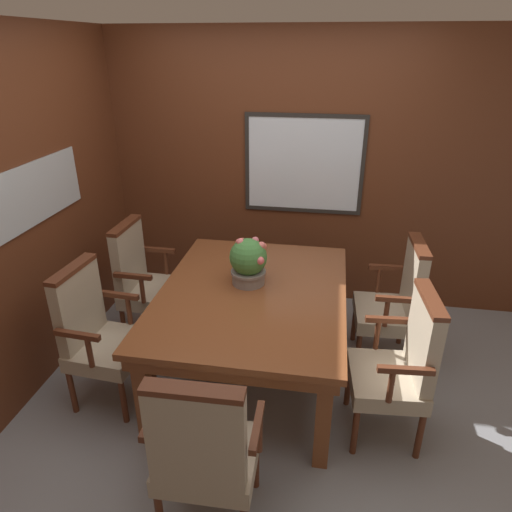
% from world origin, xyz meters
% --- Properties ---
extents(ground_plane, '(14.00, 14.00, 0.00)m').
position_xyz_m(ground_plane, '(0.00, 0.00, 0.00)').
color(ground_plane, gray).
extents(wall_back, '(7.20, 0.08, 2.45)m').
position_xyz_m(wall_back, '(0.00, 1.59, 1.23)').
color(wall_back, '#5B2D19').
rests_on(wall_back, ground_plane).
extents(wall_left, '(0.08, 7.20, 2.45)m').
position_xyz_m(wall_left, '(-1.58, 0.00, 1.23)').
color(wall_left, '#5B2D19').
rests_on(wall_left, ground_plane).
extents(dining_table, '(1.29, 1.68, 0.73)m').
position_xyz_m(dining_table, '(-0.03, 0.28, 0.64)').
color(dining_table, brown).
rests_on(dining_table, ground_plane).
extents(chair_right_far, '(0.46, 0.55, 1.01)m').
position_xyz_m(chair_right_far, '(1.01, 0.66, 0.54)').
color(chair_right_far, '#562B19').
rests_on(chair_right_far, ground_plane).
extents(chair_right_near, '(0.48, 0.56, 1.01)m').
position_xyz_m(chair_right_near, '(0.96, -0.12, 0.54)').
color(chair_right_near, '#562B19').
rests_on(chair_right_near, ground_plane).
extents(chair_head_near, '(0.55, 0.46, 1.01)m').
position_xyz_m(chair_head_near, '(-0.05, -0.96, 0.54)').
color(chair_head_near, '#562B19').
rests_on(chair_head_near, ground_plane).
extents(chair_left_far, '(0.46, 0.54, 1.01)m').
position_xyz_m(chair_left_far, '(-1.03, 0.68, 0.54)').
color(chair_left_far, '#562B19').
rests_on(chair_left_far, ground_plane).
extents(chair_left_near, '(0.48, 0.56, 1.01)m').
position_xyz_m(chair_left_near, '(-1.03, -0.11, 0.54)').
color(chair_left_near, '#562B19').
rests_on(chair_left_near, ground_plane).
extents(potted_plant, '(0.27, 0.28, 0.35)m').
position_xyz_m(potted_plant, '(-0.08, 0.39, 0.90)').
color(potted_plant, gray).
rests_on(potted_plant, dining_table).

